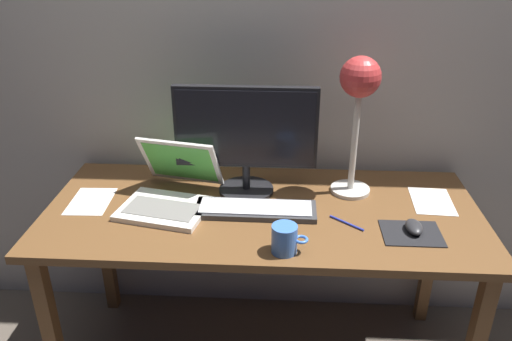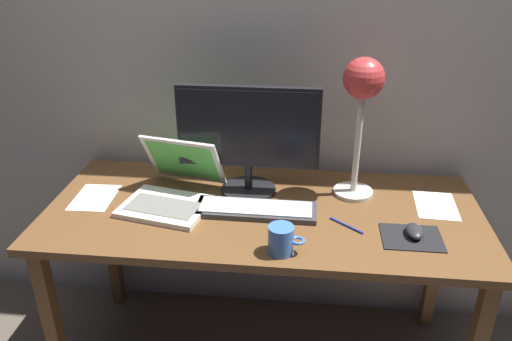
{
  "view_description": "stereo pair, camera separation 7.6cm",
  "coord_description": "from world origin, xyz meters",
  "px_view_note": "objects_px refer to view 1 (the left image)",
  "views": [
    {
      "loc": [
        0.07,
        -1.61,
        1.68
      ],
      "look_at": [
        -0.02,
        -0.05,
        0.92
      ],
      "focal_mm": 35.43,
      "sensor_mm": 36.0,
      "label": 1
    },
    {
      "loc": [
        0.15,
        -1.61,
        1.68
      ],
      "look_at": [
        -0.02,
        -0.05,
        0.92
      ],
      "focal_mm": 35.43,
      "sensor_mm": 36.0,
      "label": 2
    }
  ],
  "objects_px": {
    "coffee_mug": "(285,239)",
    "mouse": "(414,227)",
    "pen": "(347,223)",
    "keyboard_main": "(256,209)",
    "desk_lamp": "(359,92)",
    "laptop": "(172,186)",
    "monitor": "(246,135)"
  },
  "relations": [
    {
      "from": "coffee_mug",
      "to": "desk_lamp",
      "type": "bearing_deg",
      "value": 59.02
    },
    {
      "from": "monitor",
      "to": "mouse",
      "type": "xyz_separation_m",
      "value": [
        0.59,
        -0.26,
        -0.22
      ]
    },
    {
      "from": "coffee_mug",
      "to": "mouse",
      "type": "bearing_deg",
      "value": 17.79
    },
    {
      "from": "monitor",
      "to": "keyboard_main",
      "type": "relative_size",
      "value": 1.21
    },
    {
      "from": "laptop",
      "to": "mouse",
      "type": "relative_size",
      "value": 4.25
    },
    {
      "from": "pen",
      "to": "monitor",
      "type": "bearing_deg",
      "value": 149.24
    },
    {
      "from": "mouse",
      "to": "keyboard_main",
      "type": "bearing_deg",
      "value": 169.59
    },
    {
      "from": "laptop",
      "to": "mouse",
      "type": "bearing_deg",
      "value": -11.02
    },
    {
      "from": "monitor",
      "to": "laptop",
      "type": "bearing_deg",
      "value": -161.77
    },
    {
      "from": "desk_lamp",
      "to": "mouse",
      "type": "xyz_separation_m",
      "value": [
        0.18,
        -0.28,
        -0.38
      ]
    },
    {
      "from": "keyboard_main",
      "to": "coffee_mug",
      "type": "bearing_deg",
      "value": -66.0
    },
    {
      "from": "monitor",
      "to": "coffee_mug",
      "type": "xyz_separation_m",
      "value": [
        0.15,
        -0.4,
        -0.19
      ]
    },
    {
      "from": "laptop",
      "to": "mouse",
      "type": "height_order",
      "value": "laptop"
    },
    {
      "from": "coffee_mug",
      "to": "pen",
      "type": "height_order",
      "value": "coffee_mug"
    },
    {
      "from": "keyboard_main",
      "to": "desk_lamp",
      "type": "bearing_deg",
      "value": 26.82
    },
    {
      "from": "monitor",
      "to": "coffee_mug",
      "type": "bearing_deg",
      "value": -69.0
    },
    {
      "from": "pen",
      "to": "keyboard_main",
      "type": "bearing_deg",
      "value": 169.13
    },
    {
      "from": "keyboard_main",
      "to": "laptop",
      "type": "distance_m",
      "value": 0.33
    },
    {
      "from": "keyboard_main",
      "to": "monitor",
      "type": "bearing_deg",
      "value": 106.18
    },
    {
      "from": "desk_lamp",
      "to": "pen",
      "type": "distance_m",
      "value": 0.47
    },
    {
      "from": "monitor",
      "to": "mouse",
      "type": "relative_size",
      "value": 5.57
    },
    {
      "from": "coffee_mug",
      "to": "pen",
      "type": "distance_m",
      "value": 0.28
    },
    {
      "from": "laptop",
      "to": "desk_lamp",
      "type": "height_order",
      "value": "desk_lamp"
    },
    {
      "from": "monitor",
      "to": "laptop",
      "type": "xyz_separation_m",
      "value": [
        -0.27,
        -0.09,
        -0.18
      ]
    },
    {
      "from": "monitor",
      "to": "desk_lamp",
      "type": "height_order",
      "value": "desk_lamp"
    },
    {
      "from": "desk_lamp",
      "to": "mouse",
      "type": "height_order",
      "value": "desk_lamp"
    },
    {
      "from": "desk_lamp",
      "to": "coffee_mug",
      "type": "xyz_separation_m",
      "value": [
        -0.25,
        -0.42,
        -0.36
      ]
    },
    {
      "from": "keyboard_main",
      "to": "desk_lamp",
      "type": "height_order",
      "value": "desk_lamp"
    },
    {
      "from": "keyboard_main",
      "to": "laptop",
      "type": "height_order",
      "value": "laptop"
    },
    {
      "from": "mouse",
      "to": "pen",
      "type": "xyz_separation_m",
      "value": [
        -0.22,
        0.04,
        -0.02
      ]
    },
    {
      "from": "keyboard_main",
      "to": "mouse",
      "type": "bearing_deg",
      "value": -10.41
    },
    {
      "from": "monitor",
      "to": "laptop",
      "type": "distance_m",
      "value": 0.34
    }
  ]
}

